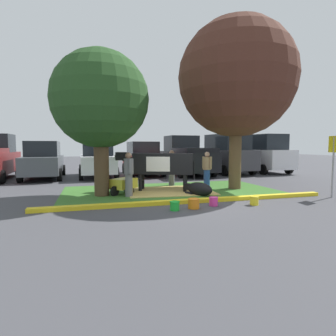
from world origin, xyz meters
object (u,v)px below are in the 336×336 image
suv_black (262,153)px  pickup_truck_black (186,156)px  person_visitor_near (129,173)px  bucket_yellow (254,200)px  sedan_silver (43,160)px  shade_tree_right (237,79)px  suv_dark_grey (226,154)px  calf_lying (199,189)px  bucket_orange (194,203)px  sedan_red (143,159)px  wheelbarrow (123,184)px  cow_holstein (160,164)px  shade_tree_left (100,100)px  hatchback_white (97,160)px  bucket_pink (214,201)px  bucket_green (175,206)px  person_visitor_far (207,169)px  person_handler (172,167)px  parking_sign (334,154)px

suv_black → pickup_truck_black: bearing=179.3°
person_visitor_near → bucket_yellow: person_visitor_near is taller
pickup_truck_black → sedan_silver: bearing=-179.6°
shade_tree_right → suv_dark_grey: (2.80, 6.02, -3.19)m
suv_black → calf_lying: bearing=-136.6°
shade_tree_right → bucket_orange: shade_tree_right is taller
shade_tree_right → sedan_red: (-2.63, 6.47, -3.47)m
sedan_silver → wheelbarrow: bearing=-59.4°
bucket_orange → cow_holstein: bearing=93.1°
shade_tree_left → hatchback_white: (0.02, 6.24, -2.37)m
bucket_pink → bucket_green: bearing=-169.4°
sedan_silver → cow_holstein: bearing=-48.7°
sedan_red → person_visitor_near: bearing=-104.4°
shade_tree_left → calf_lying: bearing=-14.7°
person_visitor_far → bucket_pink: (-1.22, -3.24, -0.68)m
wheelbarrow → bucket_orange: size_ratio=3.99×
person_visitor_far → sedan_red: sedan_red is taller
bucket_pink → suv_dark_grey: bearing=60.1°
hatchback_white → person_handler: bearing=-56.0°
shade_tree_left → cow_holstein: bearing=10.9°
person_visitor_far → wheelbarrow: size_ratio=1.11×
person_handler → sedan_silver: (-5.90, 4.49, 0.14)m
calf_lying → bucket_green: 2.45m
person_visitor_near → sedan_red: sedan_red is taller
bucket_green → bucket_orange: 0.59m
bucket_pink → pickup_truck_black: size_ratio=0.05×
person_handler → wheelbarrow: person_handler is taller
wheelbarrow → hatchback_white: size_ratio=0.31×
shade_tree_right → suv_dark_grey: shade_tree_right is taller
parking_sign → bucket_pink: (-4.50, -0.10, -1.35)m
person_visitor_far → cow_holstein: bearing=-173.4°
bucket_yellow → sedan_red: 9.58m
person_visitor_far → bucket_pink: size_ratio=5.48×
person_visitor_far → bucket_yellow: 3.53m
calf_lying → hatchback_white: bearing=115.0°
parking_sign → bucket_green: size_ratio=7.39×
cow_holstein → bucket_green: cow_holstein is taller
person_visitor_near → hatchback_white: size_ratio=0.35×
shade_tree_left → suv_dark_grey: shade_tree_left is taller
suv_dark_grey → suv_black: same height
calf_lying → sedan_red: sedan_red is taller
suv_dark_grey → suv_black: (2.66, 0.02, 0.00)m
person_handler → bucket_yellow: size_ratio=5.74×
sedan_silver → calf_lying: bearing=-48.9°
sedan_silver → suv_dark_grey: (10.94, -0.02, 0.29)m
person_handler → wheelbarrow: bearing=-145.8°
pickup_truck_black → suv_dark_grey: suv_dark_grey is taller
person_handler → hatchback_white: bearing=124.0°
suv_black → shade_tree_left: bearing=-150.2°
bucket_green → bucket_pink: 1.30m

